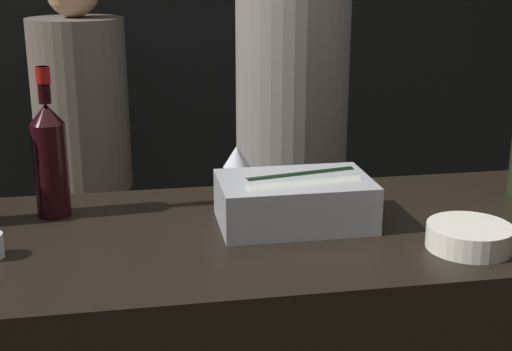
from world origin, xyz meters
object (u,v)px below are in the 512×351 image
at_px(ice_bin_with_bottles, 296,199).
at_px(person_blond_tee, 291,151).
at_px(red_wine_bottle_tall, 50,156).
at_px(person_in_hoodie, 84,149).
at_px(bowl_white, 469,236).
at_px(wine_glass, 237,159).

xyz_separation_m(ice_bin_with_bottles, person_blond_tee, (0.19, 0.88, -0.13)).
xyz_separation_m(red_wine_bottle_tall, person_blond_tee, (0.76, 0.72, -0.22)).
bearing_deg(red_wine_bottle_tall, person_in_hoodie, 90.37).
bearing_deg(person_in_hoodie, bowl_white, -80.76).
bearing_deg(person_in_hoodie, red_wine_bottle_tall, -109.25).
height_order(wine_glass, red_wine_bottle_tall, red_wine_bottle_tall).
bearing_deg(bowl_white, person_in_hoodie, 118.86).
bearing_deg(ice_bin_with_bottles, red_wine_bottle_tall, 164.21).
height_order(red_wine_bottle_tall, person_in_hoodie, person_in_hoodie).
distance_m(ice_bin_with_bottles, person_in_hoodie, 1.56).
bearing_deg(wine_glass, red_wine_bottle_tall, -172.87).
distance_m(bowl_white, red_wine_bottle_tall, 0.98).
relative_size(red_wine_bottle_tall, person_in_hoodie, 0.22).
relative_size(person_in_hoodie, person_blond_tee, 0.91).
xyz_separation_m(wine_glass, red_wine_bottle_tall, (-0.46, -0.06, 0.05)).
xyz_separation_m(bowl_white, person_in_hoodie, (-0.91, 1.65, -0.19)).
bearing_deg(ice_bin_with_bottles, wine_glass, 116.40).
bearing_deg(red_wine_bottle_tall, person_blond_tee, 43.78).
bearing_deg(wine_glass, bowl_white, -44.01).
xyz_separation_m(red_wine_bottle_tall, person_in_hoodie, (-0.01, 1.28, -0.32)).
distance_m(bowl_white, person_in_hoodie, 1.89).
bearing_deg(person_blond_tee, red_wine_bottle_tall, -162.20).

